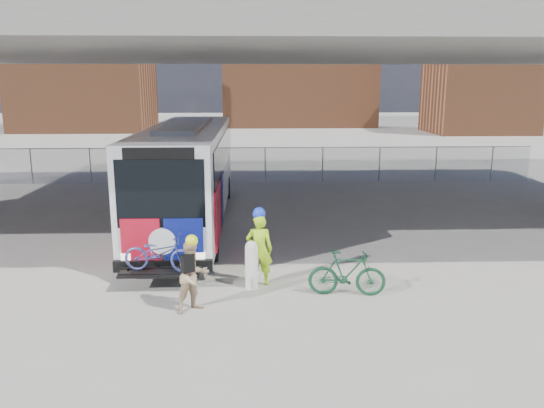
{
  "coord_description": "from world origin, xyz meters",
  "views": [
    {
      "loc": [
        0.33,
        -15.32,
        5.05
      ],
      "look_at": [
        0.9,
        -0.18,
        1.6
      ],
      "focal_mm": 35.0,
      "sensor_mm": 36.0,
      "label": 1
    }
  ],
  "objects_px": {
    "bike_parked": "(347,273)",
    "cyclist_hivis": "(259,248)",
    "bus": "(188,166)",
    "cyclist_tan": "(193,275)",
    "bollard": "(252,263)"
  },
  "relations": [
    {
      "from": "cyclist_hivis",
      "to": "cyclist_tan",
      "type": "bearing_deg",
      "value": 48.57
    },
    {
      "from": "cyclist_hivis",
      "to": "bike_parked",
      "type": "bearing_deg",
      "value": 161.77
    },
    {
      "from": "bus",
      "to": "cyclist_tan",
      "type": "xyz_separation_m",
      "value": [
        0.97,
        -7.89,
        -1.26
      ]
    },
    {
      "from": "cyclist_tan",
      "to": "cyclist_hivis",
      "type": "bearing_deg",
      "value": 10.94
    },
    {
      "from": "cyclist_tan",
      "to": "bus",
      "type": "bearing_deg",
      "value": 62.0
    },
    {
      "from": "bus",
      "to": "bike_parked",
      "type": "height_order",
      "value": "bus"
    },
    {
      "from": "bike_parked",
      "to": "cyclist_hivis",
      "type": "bearing_deg",
      "value": 75.56
    },
    {
      "from": "bus",
      "to": "cyclist_hivis",
      "type": "xyz_separation_m",
      "value": [
        2.49,
        -6.32,
        -1.13
      ]
    },
    {
      "from": "bollard",
      "to": "cyclist_tan",
      "type": "height_order",
      "value": "cyclist_tan"
    },
    {
      "from": "bus",
      "to": "bike_parked",
      "type": "relative_size",
      "value": 6.95
    },
    {
      "from": "bollard",
      "to": "bike_parked",
      "type": "height_order",
      "value": "bollard"
    },
    {
      "from": "bollard",
      "to": "cyclist_hivis",
      "type": "height_order",
      "value": "cyclist_hivis"
    },
    {
      "from": "cyclist_hivis",
      "to": "cyclist_tan",
      "type": "xyz_separation_m",
      "value": [
        -1.52,
        -1.57,
        -0.13
      ]
    },
    {
      "from": "bollard",
      "to": "bike_parked",
      "type": "xyz_separation_m",
      "value": [
        2.31,
        -0.58,
        -0.1
      ]
    },
    {
      "from": "bus",
      "to": "cyclist_tan",
      "type": "height_order",
      "value": "bus"
    }
  ]
}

